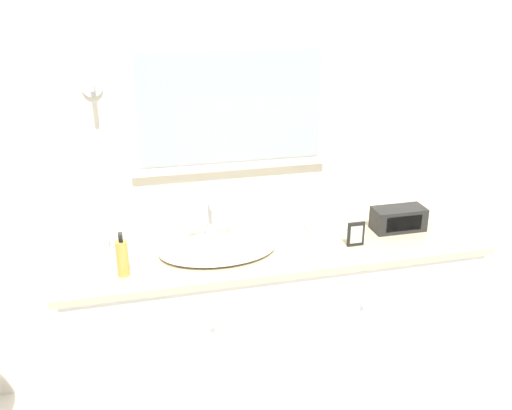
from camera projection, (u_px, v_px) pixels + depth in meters
name	position (u px, v px, depth m)	size (l,w,h in m)	color
wall_back	(255.00, 137.00, 2.81)	(8.00, 0.18, 2.55)	silver
vanity_counter	(272.00, 320.00, 2.83)	(1.95, 0.61, 0.85)	white
sink_basin	(218.00, 248.00, 2.58)	(0.53, 0.40, 0.17)	silver
soap_bottle	(122.00, 257.00, 2.35)	(0.05, 0.05, 0.20)	gold
appliance_box	(399.00, 219.00, 2.79)	(0.26, 0.12, 0.11)	black
picture_frame	(356.00, 234.00, 2.62)	(0.08, 0.01, 0.12)	black
hand_towel_near_sink	(92.00, 243.00, 2.61)	(0.15, 0.11, 0.05)	#A8B7C6
metal_tray	(325.00, 227.00, 2.83)	(0.19, 0.11, 0.01)	silver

